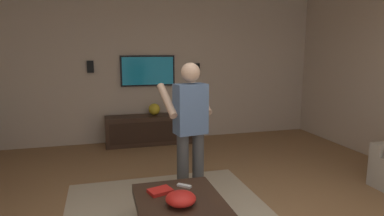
% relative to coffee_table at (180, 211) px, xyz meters
% --- Properties ---
extents(wall_back_tv, '(0.10, 6.99, 2.89)m').
position_rel_coffee_table_xyz_m(wall_back_tv, '(3.70, -0.28, 1.15)').
color(wall_back_tv, '#BCA893').
rests_on(wall_back_tv, ground).
extents(coffee_table, '(1.00, 0.80, 0.40)m').
position_rel_coffee_table_xyz_m(coffee_table, '(0.00, 0.00, 0.00)').
color(coffee_table, '#332116').
rests_on(coffee_table, ground).
extents(media_console, '(0.45, 1.70, 0.55)m').
position_rel_coffee_table_xyz_m(media_console, '(3.36, -0.23, -0.02)').
color(media_console, '#332116').
rests_on(media_console, ground).
extents(tv, '(0.05, 1.04, 0.59)m').
position_rel_coffee_table_xyz_m(tv, '(3.60, -0.23, 1.08)').
color(tv, black).
extents(person_standing, '(0.60, 0.60, 1.64)m').
position_rel_coffee_table_xyz_m(person_standing, '(0.83, -0.32, 0.64)').
color(person_standing, '#3F3F3F').
rests_on(person_standing, ground).
extents(bowl, '(0.28, 0.28, 0.13)m').
position_rel_coffee_table_xyz_m(bowl, '(-0.10, 0.02, 0.17)').
color(bowl, red).
rests_on(bowl, coffee_table).
extents(remote_white, '(0.13, 0.14, 0.02)m').
position_rel_coffee_table_xyz_m(remote_white, '(0.29, -0.11, 0.12)').
color(remote_white, white).
rests_on(remote_white, coffee_table).
extents(book, '(0.22, 0.26, 0.04)m').
position_rel_coffee_table_xyz_m(book, '(0.21, 0.15, 0.12)').
color(book, red).
rests_on(book, coffee_table).
extents(vase_round, '(0.22, 0.22, 0.22)m').
position_rel_coffee_table_xyz_m(vase_round, '(3.41, -0.31, 0.36)').
color(vase_round, gold).
rests_on(vase_round, media_console).
extents(wall_speaker_left, '(0.06, 0.12, 0.22)m').
position_rel_coffee_table_xyz_m(wall_speaker_left, '(3.62, -1.21, 1.10)').
color(wall_speaker_left, black).
extents(wall_speaker_right, '(0.06, 0.12, 0.22)m').
position_rel_coffee_table_xyz_m(wall_speaker_right, '(3.62, 0.83, 1.18)').
color(wall_speaker_right, black).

